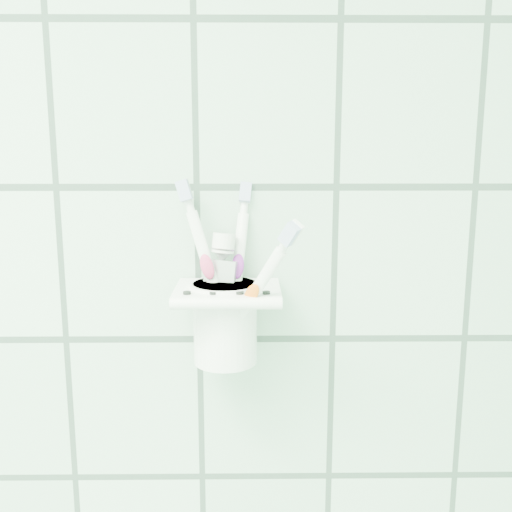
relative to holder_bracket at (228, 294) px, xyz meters
The scene contains 6 objects.
holder_bracket is the anchor object (origin of this frame).
cup 0.03m from the holder_bracket, 134.39° to the left, with size 0.08×0.08×0.09m.
toothbrush_pink 0.03m from the holder_bracket, 25.79° to the right, with size 0.06×0.04×0.20m.
toothbrush_blue 0.03m from the holder_bracket, 89.26° to the right, with size 0.03×0.07×0.19m.
toothbrush_orange 0.03m from the holder_bracket, 166.66° to the left, with size 0.08×0.08×0.18m.
toothpaste_tube 0.02m from the holder_bracket, 166.45° to the left, with size 0.05×0.04×0.14m.
Camera 1 is at (0.69, 0.55, 1.48)m, focal length 40.00 mm.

